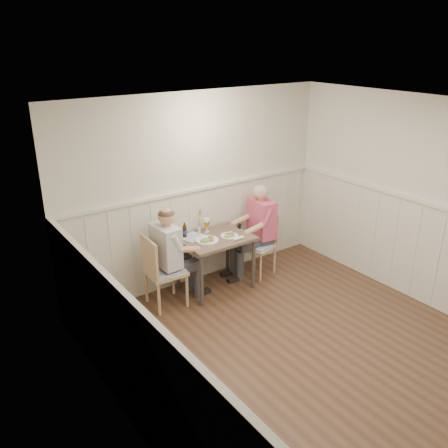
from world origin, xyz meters
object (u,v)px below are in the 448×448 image
grass_vase (199,222)px  beer_bottle (185,231)px  diner_cream (170,264)px  man_in_pink (259,236)px  dining_table (215,244)px  chair_right (260,242)px  chair_left (161,269)px

grass_vase → beer_bottle: bearing=-177.3°
diner_cream → man_in_pink: bearing=0.9°
dining_table → grass_vase: grass_vase is taller
man_in_pink → dining_table: bearing=-178.2°
man_in_pink → grass_vase: bearing=166.2°
beer_bottle → grass_vase: 0.24m
beer_bottle → grass_vase: size_ratio=0.58×
chair_right → grass_vase: 1.00m
grass_vase → chair_left: bearing=-161.6°
dining_table → man_in_pink: bearing=1.8°
diner_cream → grass_vase: diner_cream is taller
chair_right → diner_cream: 1.47m
chair_right → diner_cream: diner_cream is taller
man_in_pink → grass_vase: (-0.87, 0.21, 0.34)m
chair_left → man_in_pink: bearing=0.9°
chair_left → beer_bottle: chair_left is taller
chair_left → grass_vase: bearing=18.4°
beer_bottle → chair_right: bearing=-11.8°
dining_table → beer_bottle: bearing=145.7°
chair_left → diner_cream: size_ratio=0.72×
man_in_pink → beer_bottle: 1.15m
chair_left → chair_right: bearing=-0.1°
chair_right → diner_cream: (-1.47, 0.01, 0.08)m
chair_left → man_in_pink: man_in_pink is taller
dining_table → chair_right: size_ratio=1.06×
diner_cream → grass_vase: 0.73m
dining_table → chair_left: chair_left is taller
chair_left → grass_vase: 0.85m
chair_left → grass_vase: grass_vase is taller
dining_table → beer_bottle: (-0.33, 0.23, 0.19)m
man_in_pink → chair_left: bearing=-179.1°
grass_vase → dining_table: bearing=-66.8°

